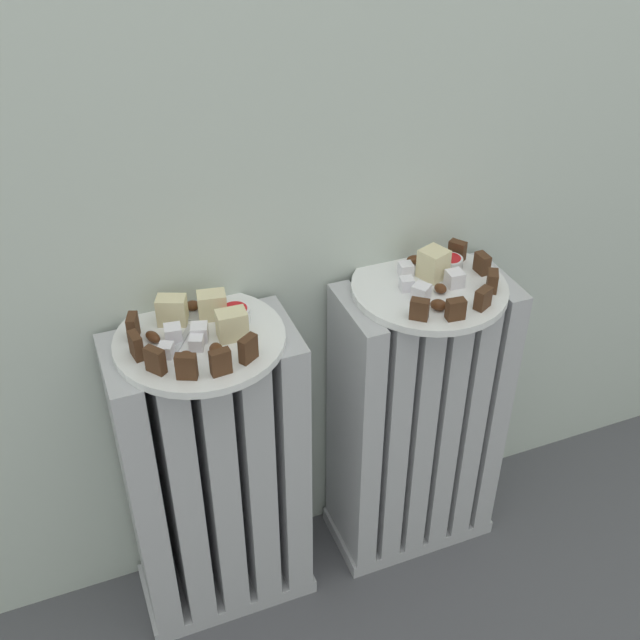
% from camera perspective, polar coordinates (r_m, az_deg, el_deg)
% --- Properties ---
extents(radiator_left, '(0.30, 0.16, 0.57)m').
position_cam_1_polar(radiator_left, '(1.35, -7.67, -11.57)').
color(radiator_left, '#B2B2B7').
rests_on(radiator_left, ground_plane).
extents(radiator_right, '(0.30, 0.16, 0.57)m').
position_cam_1_polar(radiator_right, '(1.44, 7.06, -7.54)').
color(radiator_right, '#B2B2B7').
rests_on(radiator_right, ground_plane).
extents(plate_left, '(0.25, 0.25, 0.01)m').
position_cam_1_polar(plate_left, '(1.15, -8.81, -1.44)').
color(plate_left, white).
rests_on(plate_left, radiator_left).
extents(plate_right, '(0.25, 0.25, 0.01)m').
position_cam_1_polar(plate_right, '(1.26, 8.02, 2.35)').
color(plate_right, white).
rests_on(plate_right, radiator_right).
extents(dark_cake_slice_left_0, '(0.02, 0.03, 0.04)m').
position_cam_1_polar(dark_cake_slice_left_0, '(1.15, -13.56, -0.51)').
color(dark_cake_slice_left_0, '#472B19').
rests_on(dark_cake_slice_left_0, plate_left).
extents(dark_cake_slice_left_1, '(0.02, 0.03, 0.04)m').
position_cam_1_polar(dark_cake_slice_left_1, '(1.11, -13.35, -1.85)').
color(dark_cake_slice_left_1, '#472B19').
rests_on(dark_cake_slice_left_1, plate_left).
extents(dark_cake_slice_left_2, '(0.03, 0.03, 0.04)m').
position_cam_1_polar(dark_cake_slice_left_2, '(1.08, -12.00, -2.92)').
color(dark_cake_slice_left_2, '#472B19').
rests_on(dark_cake_slice_left_2, plate_left).
extents(dark_cake_slice_left_3, '(0.03, 0.02, 0.04)m').
position_cam_1_polar(dark_cake_slice_left_3, '(1.06, -9.79, -3.39)').
color(dark_cake_slice_left_3, '#472B19').
rests_on(dark_cake_slice_left_3, plate_left).
extents(dark_cake_slice_left_4, '(0.03, 0.02, 0.04)m').
position_cam_1_polar(dark_cake_slice_left_4, '(1.06, -7.31, -3.09)').
color(dark_cake_slice_left_4, '#472B19').
rests_on(dark_cake_slice_left_4, plate_left).
extents(dark_cake_slice_left_5, '(0.03, 0.03, 0.04)m').
position_cam_1_polar(dark_cake_slice_left_5, '(1.08, -5.29, -2.12)').
color(dark_cake_slice_left_5, '#472B19').
rests_on(dark_cake_slice_left_5, plate_left).
extents(marble_cake_slice_left_0, '(0.04, 0.03, 0.04)m').
position_cam_1_polar(marble_cake_slice_left_0, '(1.13, -6.48, -0.35)').
color(marble_cake_slice_left_0, beige).
rests_on(marble_cake_slice_left_0, plate_left).
extents(marble_cake_slice_left_1, '(0.05, 0.04, 0.04)m').
position_cam_1_polar(marble_cake_slice_left_1, '(1.17, -10.81, 0.70)').
color(marble_cake_slice_left_1, beige).
rests_on(marble_cake_slice_left_1, plate_left).
extents(marble_cake_slice_left_2, '(0.05, 0.04, 0.04)m').
position_cam_1_polar(marble_cake_slice_left_2, '(1.17, -7.92, 1.09)').
color(marble_cake_slice_left_2, beige).
rests_on(marble_cake_slice_left_2, plate_left).
extents(turkish_delight_left_0, '(0.03, 0.03, 0.02)m').
position_cam_1_polar(turkish_delight_left_0, '(1.13, -8.84, -0.89)').
color(turkish_delight_left_0, white).
rests_on(turkish_delight_left_0, plate_left).
extents(turkish_delight_left_1, '(0.03, 0.03, 0.02)m').
position_cam_1_polar(turkish_delight_left_1, '(1.12, -9.05, -1.67)').
color(turkish_delight_left_1, white).
rests_on(turkish_delight_left_1, plate_left).
extents(turkish_delight_left_2, '(0.03, 0.03, 0.02)m').
position_cam_1_polar(turkish_delight_left_2, '(1.11, -11.23, -2.19)').
color(turkish_delight_left_2, white).
rests_on(turkish_delight_left_2, plate_left).
extents(turkish_delight_left_3, '(0.03, 0.03, 0.02)m').
position_cam_1_polar(turkish_delight_left_3, '(1.14, -10.73, -0.97)').
color(turkish_delight_left_3, white).
rests_on(turkish_delight_left_3, plate_left).
extents(medjool_date_left_0, '(0.03, 0.03, 0.02)m').
position_cam_1_polar(medjool_date_left_0, '(1.10, -9.74, -2.69)').
color(medjool_date_left_0, '#4C2814').
rests_on(medjool_date_left_0, plate_left).
extents(medjool_date_left_1, '(0.03, 0.02, 0.02)m').
position_cam_1_polar(medjool_date_left_1, '(1.20, -9.34, 1.05)').
color(medjool_date_left_1, '#4C2814').
rests_on(medjool_date_left_1, plate_left).
extents(medjool_date_left_2, '(0.03, 0.03, 0.01)m').
position_cam_1_polar(medjool_date_left_2, '(1.15, -12.16, -1.22)').
color(medjool_date_left_2, '#4C2814').
rests_on(medjool_date_left_2, plate_left).
extents(medjool_date_left_3, '(0.02, 0.03, 0.01)m').
position_cam_1_polar(medjool_date_left_3, '(1.11, -7.63, -2.17)').
color(medjool_date_left_3, '#4C2814').
rests_on(medjool_date_left_3, plate_left).
extents(jam_bowl_left, '(0.05, 0.05, 0.02)m').
position_cam_1_polar(jam_bowl_left, '(1.16, -6.25, 0.43)').
color(jam_bowl_left, white).
rests_on(jam_bowl_left, plate_left).
extents(dark_cake_slice_right_0, '(0.03, 0.03, 0.03)m').
position_cam_1_polar(dark_cake_slice_right_0, '(1.17, 7.31, 0.79)').
color(dark_cake_slice_right_0, '#472B19').
rests_on(dark_cake_slice_right_0, plate_right).
extents(dark_cake_slice_right_1, '(0.03, 0.02, 0.03)m').
position_cam_1_polar(dark_cake_slice_right_1, '(1.18, 9.93, 0.78)').
color(dark_cake_slice_right_1, '#472B19').
rests_on(dark_cake_slice_right_1, plate_right).
extents(dark_cake_slice_right_2, '(0.03, 0.03, 0.03)m').
position_cam_1_polar(dark_cake_slice_right_2, '(1.21, 11.87, 1.56)').
color(dark_cake_slice_right_2, '#472B19').
rests_on(dark_cake_slice_right_2, plate_right).
extents(dark_cake_slice_right_3, '(0.03, 0.03, 0.03)m').
position_cam_1_polar(dark_cake_slice_right_3, '(1.26, 12.53, 2.80)').
color(dark_cake_slice_right_3, '#472B19').
rests_on(dark_cake_slice_right_3, plate_right).
extents(dark_cake_slice_right_4, '(0.02, 0.03, 0.03)m').
position_cam_1_polar(dark_cake_slice_right_4, '(1.30, 11.81, 4.09)').
color(dark_cake_slice_right_4, '#472B19').
rests_on(dark_cake_slice_right_4, plate_right).
extents(dark_cake_slice_right_5, '(0.03, 0.03, 0.03)m').
position_cam_1_polar(dark_cake_slice_right_5, '(1.33, 10.03, 5.05)').
color(dark_cake_slice_right_5, '#472B19').
rests_on(dark_cake_slice_right_5, plate_right).
extents(marble_cake_slice_right_0, '(0.05, 0.05, 0.05)m').
position_cam_1_polar(marble_cake_slice_right_0, '(1.27, 8.32, 4.11)').
color(marble_cake_slice_right_0, beige).
rests_on(marble_cake_slice_right_0, plate_right).
extents(turkish_delight_right_0, '(0.03, 0.03, 0.03)m').
position_cam_1_polar(turkish_delight_right_0, '(1.26, 9.85, 3.01)').
color(turkish_delight_right_0, white).
rests_on(turkish_delight_right_0, plate_right).
extents(turkish_delight_right_1, '(0.02, 0.02, 0.02)m').
position_cam_1_polar(turkish_delight_right_1, '(1.24, 6.37, 2.65)').
color(turkish_delight_right_1, white).
rests_on(turkish_delight_right_1, plate_right).
extents(turkish_delight_right_2, '(0.03, 0.03, 0.02)m').
position_cam_1_polar(turkish_delight_right_2, '(1.22, 7.44, 2.04)').
color(turkish_delight_right_2, white).
rests_on(turkish_delight_right_2, plate_right).
extents(turkish_delight_right_3, '(0.02, 0.02, 0.02)m').
position_cam_1_polar(turkish_delight_right_3, '(1.27, 6.30, 3.72)').
color(turkish_delight_right_3, white).
rests_on(turkish_delight_right_3, plate_right).
extents(medjool_date_right_0, '(0.03, 0.02, 0.01)m').
position_cam_1_polar(medjool_date_right_0, '(1.31, 6.96, 4.42)').
color(medjool_date_right_0, '#4C2814').
rests_on(medjool_date_right_0, plate_right).
extents(medjool_date_right_1, '(0.02, 0.02, 0.01)m').
position_cam_1_polar(medjool_date_right_1, '(1.24, 8.83, 2.30)').
color(medjool_date_right_1, '#4C2814').
rests_on(medjool_date_right_1, plate_right).
extents(medjool_date_right_2, '(0.03, 0.03, 0.02)m').
position_cam_1_polar(medjool_date_right_2, '(1.20, 8.70, 1.10)').
color(medjool_date_right_2, '#4C2814').
rests_on(medjool_date_right_2, plate_right).
extents(jam_bowl_right, '(0.04, 0.04, 0.02)m').
position_cam_1_polar(jam_bowl_right, '(1.30, 9.52, 4.18)').
color(jam_bowl_right, white).
rests_on(jam_bowl_right, plate_right).
extents(fork, '(0.07, 0.09, 0.00)m').
position_cam_1_polar(fork, '(1.16, -9.62, -0.68)').
color(fork, '#B7B7BC').
rests_on(fork, plate_left).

